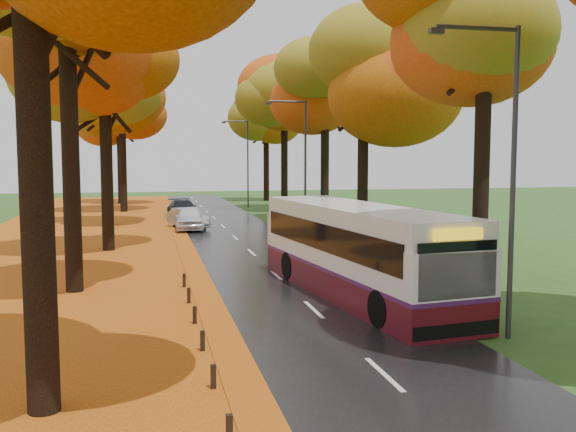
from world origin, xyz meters
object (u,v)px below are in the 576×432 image
object	(u,v)px
car_white	(189,218)
car_dark	(183,209)
bus	(358,249)
streetlamp_near	(505,158)
streetlamp_far	(245,156)
car_silver	(188,218)
streetlamp_mid	(301,157)

from	to	relation	value
car_white	car_dark	distance (m)	7.55
bus	car_dark	xyz separation A→B (m)	(-4.30, 28.47, -0.89)
car_white	car_dark	bearing A→B (deg)	91.67
streetlamp_near	streetlamp_far	xyz separation A→B (m)	(0.00, 44.00, 0.00)
car_white	car_silver	distance (m)	0.96
streetlamp_far	bus	size ratio (longest dim) A/B	0.68
streetlamp_mid	streetlamp_far	size ratio (longest dim) A/B	1.00
streetlamp_far	car_white	distance (m)	18.97
streetlamp_near	car_white	distance (m)	27.56
streetlamp_mid	car_dark	xyz separation A→B (m)	(-6.30, 12.09, -3.97)
streetlamp_near	car_dark	xyz separation A→B (m)	(-6.30, 34.09, -3.97)
streetlamp_far	car_dark	xyz separation A→B (m)	(-6.30, -9.91, -3.97)
streetlamp_mid	streetlamp_far	bearing A→B (deg)	90.00
car_white	streetlamp_far	bearing A→B (deg)	71.84
car_white	car_silver	world-z (taller)	car_white
car_white	car_silver	bearing A→B (deg)	91.67
streetlamp_near	bus	world-z (taller)	streetlamp_near
streetlamp_mid	car_silver	size ratio (longest dim) A/B	1.99
streetlamp_near	bus	xyz separation A→B (m)	(-1.99, 5.62, -3.08)
bus	car_silver	xyz separation A→B (m)	(-4.30, 21.87, -0.93)
streetlamp_near	streetlamp_mid	distance (m)	22.00
car_silver	car_dark	size ratio (longest dim) A/B	0.83
streetlamp_mid	car_white	xyz separation A→B (m)	(-6.30, 4.54, -3.93)
streetlamp_mid	car_white	bearing A→B (deg)	144.22
bus	streetlamp_near	bearing A→B (deg)	-77.80
bus	streetlamp_far	bearing A→B (deg)	79.69
streetlamp_near	bus	bearing A→B (deg)	109.54
streetlamp_near	car_silver	world-z (taller)	streetlamp_near
streetlamp_mid	car_white	size ratio (longest dim) A/B	1.83
streetlamp_near	streetlamp_mid	world-z (taller)	same
streetlamp_near	streetlamp_far	bearing A→B (deg)	90.00
streetlamp_near	car_dark	distance (m)	34.90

